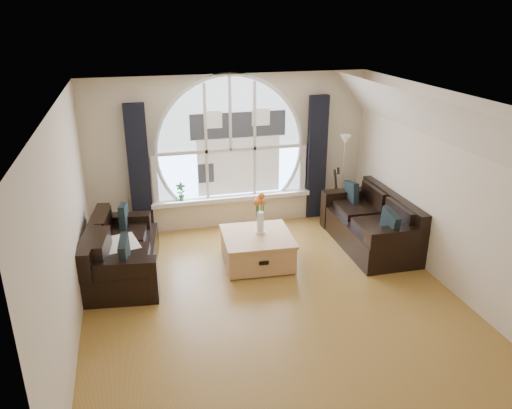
{
  "coord_description": "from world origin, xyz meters",
  "views": [
    {
      "loc": [
        -1.68,
        -5.63,
        3.71
      ],
      "look_at": [
        0.0,
        0.9,
        1.05
      ],
      "focal_mm": 34.85,
      "sensor_mm": 36.0,
      "label": 1
    }
  ],
  "objects_px": {
    "coffee_chest": "(257,248)",
    "sofa_left": "(122,250)",
    "floor_lamp": "(343,177)",
    "potted_plant": "(181,192)",
    "guitar": "(334,193)",
    "vase_flowers": "(260,210)",
    "sofa_right": "(370,223)"
  },
  "relations": [
    {
      "from": "guitar",
      "to": "sofa_right",
      "type": "bearing_deg",
      "value": -98.09
    },
    {
      "from": "coffee_chest",
      "to": "sofa_left",
      "type": "bearing_deg",
      "value": 179.08
    },
    {
      "from": "sofa_right",
      "to": "coffee_chest",
      "type": "relative_size",
      "value": 1.89
    },
    {
      "from": "sofa_right",
      "to": "guitar",
      "type": "height_order",
      "value": "guitar"
    },
    {
      "from": "coffee_chest",
      "to": "guitar",
      "type": "height_order",
      "value": "guitar"
    },
    {
      "from": "guitar",
      "to": "coffee_chest",
      "type": "bearing_deg",
      "value": -161.42
    },
    {
      "from": "sofa_left",
      "to": "potted_plant",
      "type": "height_order",
      "value": "potted_plant"
    },
    {
      "from": "sofa_left",
      "to": "sofa_right",
      "type": "relative_size",
      "value": 0.93
    },
    {
      "from": "guitar",
      "to": "potted_plant",
      "type": "height_order",
      "value": "guitar"
    },
    {
      "from": "sofa_left",
      "to": "potted_plant",
      "type": "xyz_separation_m",
      "value": [
        1.04,
        1.43,
        0.31
      ]
    },
    {
      "from": "sofa_left",
      "to": "floor_lamp",
      "type": "distance_m",
      "value": 4.21
    },
    {
      "from": "vase_flowers",
      "to": "potted_plant",
      "type": "relative_size",
      "value": 2.15
    },
    {
      "from": "sofa_right",
      "to": "coffee_chest",
      "type": "distance_m",
      "value": 1.99
    },
    {
      "from": "coffee_chest",
      "to": "vase_flowers",
      "type": "relative_size",
      "value": 1.5
    },
    {
      "from": "guitar",
      "to": "potted_plant",
      "type": "relative_size",
      "value": 3.26
    },
    {
      "from": "vase_flowers",
      "to": "sofa_left",
      "type": "bearing_deg",
      "value": 177.45
    },
    {
      "from": "coffee_chest",
      "to": "guitar",
      "type": "relative_size",
      "value": 0.99
    },
    {
      "from": "sofa_right",
      "to": "guitar",
      "type": "xyz_separation_m",
      "value": [
        -0.18,
        1.15,
        0.13
      ]
    },
    {
      "from": "floor_lamp",
      "to": "guitar",
      "type": "relative_size",
      "value": 1.51
    },
    {
      "from": "sofa_left",
      "to": "guitar",
      "type": "height_order",
      "value": "guitar"
    },
    {
      "from": "floor_lamp",
      "to": "potted_plant",
      "type": "height_order",
      "value": "floor_lamp"
    },
    {
      "from": "sofa_left",
      "to": "potted_plant",
      "type": "distance_m",
      "value": 1.79
    },
    {
      "from": "potted_plant",
      "to": "coffee_chest",
      "type": "bearing_deg",
      "value": -58.11
    },
    {
      "from": "sofa_right",
      "to": "vase_flowers",
      "type": "height_order",
      "value": "vase_flowers"
    },
    {
      "from": "sofa_right",
      "to": "coffee_chest",
      "type": "xyz_separation_m",
      "value": [
        -1.98,
        -0.14,
        -0.14
      ]
    },
    {
      "from": "coffee_chest",
      "to": "sofa_right",
      "type": "bearing_deg",
      "value": 7.39
    },
    {
      "from": "floor_lamp",
      "to": "potted_plant",
      "type": "distance_m",
      "value": 2.99
    },
    {
      "from": "potted_plant",
      "to": "sofa_left",
      "type": "bearing_deg",
      "value": -126.06
    },
    {
      "from": "sofa_right",
      "to": "potted_plant",
      "type": "distance_m",
      "value": 3.31
    },
    {
      "from": "coffee_chest",
      "to": "floor_lamp",
      "type": "relative_size",
      "value": 0.66
    },
    {
      "from": "guitar",
      "to": "floor_lamp",
      "type": "bearing_deg",
      "value": 4.74
    },
    {
      "from": "sofa_left",
      "to": "vase_flowers",
      "type": "bearing_deg",
      "value": 4.72
    }
  ]
}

